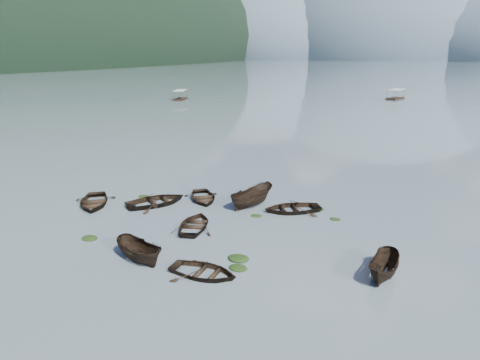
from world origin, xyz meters
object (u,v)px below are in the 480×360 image
at_px(rowboat_0, 94,205).
at_px(pontoon_centre, 395,99).
at_px(rowboat_3, 195,227).
at_px(pontoon_left, 180,100).

bearing_deg(rowboat_0, pontoon_centre, 45.20).
bearing_deg(rowboat_0, rowboat_3, -39.69).
height_order(rowboat_0, pontoon_left, pontoon_left).
bearing_deg(pontoon_left, rowboat_0, -81.01).
distance_m(pontoon_left, pontoon_centre, 57.70).
relative_size(rowboat_3, pontoon_centre, 0.64).
bearing_deg(rowboat_3, pontoon_centre, -108.67).
height_order(rowboat_0, rowboat_3, rowboat_0).
distance_m(rowboat_0, pontoon_centre, 99.12).
height_order(rowboat_3, pontoon_centre, pontoon_centre).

